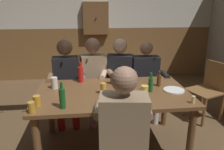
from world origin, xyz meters
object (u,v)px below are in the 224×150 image
chair_empty_near_right (209,89)px  pint_glass_2 (113,79)px  bottle_3 (81,74)px  wall_dart_cabinet (96,18)px  bottle_1 (151,84)px  pint_glass_4 (37,101)px  pint_glass_5 (145,90)px  person_0 (66,78)px  bottle_2 (62,98)px  person_4 (123,128)px  person_1 (94,76)px  table_candle (193,100)px  pint_glass_3 (54,83)px  condiment_caddy (130,84)px  bottle_0 (159,80)px  plate_0 (122,95)px  pint_glass_0 (31,107)px  pint_glass_1 (103,88)px  person_3 (146,77)px  plate_1 (174,90)px  dining_table (113,99)px  person_2 (119,76)px

chair_empty_near_right → pint_glass_2: chair_empty_near_right is taller
bottle_3 → wall_dart_cabinet: bearing=82.4°
bottle_1 → pint_glass_4: 1.26m
bottle_3 → pint_glass_5: 0.88m
person_0 → bottle_2: person_0 is taller
person_4 → person_1: bearing=105.0°
person_4 → person_0: bearing=119.9°
table_candle → pint_glass_3: size_ratio=0.57×
condiment_caddy → pint_glass_2: (-0.21, 0.11, 0.04)m
bottle_0 → person_1: bearing=142.5°
plate_0 → bottle_0: bearing=27.0°
person_1 → person_4: size_ratio=0.99×
bottle_0 → pint_glass_0: size_ratio=1.80×
pint_glass_2 → pint_glass_5: bearing=-50.0°
pint_glass_0 → bottle_0: bearing=21.5°
pint_glass_1 → person_4: bearing=-80.0°
person_3 → pint_glass_4: bearing=38.3°
pint_glass_4 → person_4: bearing=-29.1°
bottle_2 → pint_glass_0: 0.29m
plate_1 → plate_0: bearing=-172.8°
table_candle → pint_glass_3: bearing=158.2°
bottle_1 → bottle_2: size_ratio=0.85×
bottle_2 → bottle_3: size_ratio=1.02×
table_candle → pint_glass_4: 1.59m
chair_empty_near_right → pint_glass_5: chair_empty_near_right is taller
pint_glass_3 → person_0: bearing=80.5°
plate_1 → wall_dart_cabinet: 2.89m
bottle_0 → pint_glass_2: bearing=165.9°
dining_table → bottle_0: 0.63m
plate_0 → pint_glass_5: size_ratio=2.33×
table_candle → pint_glass_4: pint_glass_4 is taller
person_4 → bottle_0: person_4 is taller
plate_0 → table_candle: bearing=-21.4°
chair_empty_near_right → table_candle: size_ratio=11.00×
person_4 → wall_dart_cabinet: (-0.08, 3.38, 0.71)m
person_2 → pint_glass_2: (-0.15, -0.45, 0.12)m
person_3 → plate_1: (0.13, -0.77, 0.09)m
pint_glass_2 → bottle_2: bearing=-131.9°
dining_table → condiment_caddy: bearing=33.7°
plate_0 → pint_glass_5: pint_glass_5 is taller
person_3 → person_4: (-0.59, -1.45, 0.04)m
pint_glass_5 → chair_empty_near_right: bearing=29.7°
person_1 → wall_dart_cabinet: 2.06m
chair_empty_near_right → pint_glass_4: chair_empty_near_right is taller
person_2 → condiment_caddy: (0.05, -0.56, 0.08)m
condiment_caddy → plate_0: bearing=-116.9°
bottle_2 → dining_table: bearing=34.0°
pint_glass_0 → pint_glass_1: size_ratio=0.85×
condiment_caddy → bottle_0: size_ratio=0.72×
bottle_2 → bottle_0: bearing=23.4°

